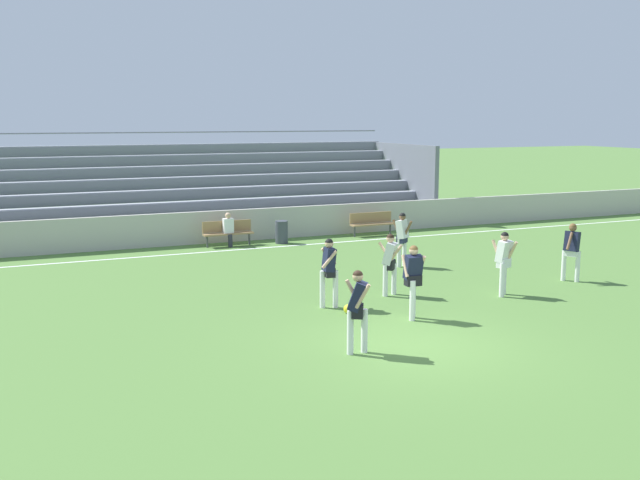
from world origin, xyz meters
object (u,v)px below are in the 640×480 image
Objects in this scene: spectator_seated at (229,227)px; player_white_pressing_high at (390,259)px; player_white_overlapping at (402,235)px; soccer_ball at (348,309)px; player_dark_trailing_run at (358,304)px; player_dark_wide_right at (413,275)px; bench_near_wall_gap at (228,231)px; trash_bin at (282,232)px; player_white_dropping_back at (504,258)px; bleacher_stand at (160,188)px; player_dark_wide_left at (329,267)px; player_dark_challenging at (572,247)px; bench_near_bin at (372,222)px.

spectator_seated is 0.75× the size of player_white_pressing_high.
player_white_overlapping reaches higher than soccer_ball.
player_white_pressing_high is 2.28m from soccer_ball.
player_dark_trailing_run is 0.97× the size of player_dark_wide_right.
bench_near_wall_gap is 1.12× the size of player_white_pressing_high.
spectator_seated is at bearing 95.88° from player_dark_wide_right.
player_dark_wide_right is at bearing -94.46° from trash_bin.
player_white_dropping_back is (3.29, 1.00, -0.03)m from player_dark_wide_right.
bleacher_stand reaches higher than bench_near_wall_gap.
player_dark_wide_left is 5.46m from player_white_overlapping.
player_white_overlapping reaches higher than trash_bin.
player_dark_wide_left is at bearing 179.39° from player_dark_challenging.
spectator_seated is at bearing 175.61° from trash_bin.
bench_near_wall_gap is 11.07m from player_dark_wide_right.
player_dark_wide_right reaches higher than player_dark_wide_left.
player_white_overlapping reaches higher than player_white_dropping_back.
bleacher_stand is 4.83m from bench_near_wall_gap.
player_white_overlapping is (1.92, -5.44, 0.58)m from trash_bin.
player_white_overlapping reaches higher than bench_near_bin.
player_dark_trailing_run is (-1.12, -12.58, 0.29)m from spectator_seated.
bleacher_stand is 14.59m from soccer_ball.
bench_near_bin is 10.11m from player_white_dropping_back.
bleacher_stand reaches higher than player_white_pressing_high.
spectator_seated is 9.89m from soccer_ball.
player_white_pressing_high reaches higher than trash_bin.
player_white_overlapping reaches higher than player_dark_challenging.
player_dark_wide_right is at bearing -84.12° from spectator_seated.
bench_near_bin is at bearing 3.95° from trash_bin.
bench_near_wall_gap is 1.05× the size of player_dark_wide_right.
player_dark_wide_left is at bearing -91.30° from spectator_seated.
player_dark_trailing_run is at bearing -103.93° from trash_bin.
bleacher_stand is 13.55× the size of player_white_dropping_back.
bench_near_bin reaches higher than soccer_ball.
player_white_dropping_back reaches higher than bench_near_wall_gap.
soccer_ball is at bearing 179.78° from player_white_dropping_back.
spectator_seated is (0.00, -0.12, 0.16)m from bench_near_wall_gap.
player_white_pressing_high is at bearing -91.44° from trash_bin.
spectator_seated is at bearing 88.70° from player_dark_wide_left.
spectator_seated reaches higher than trash_bin.
player_white_overlapping is 7.60× the size of soccer_ball.
player_dark_challenging is at bearing -6.14° from player_white_pressing_high.
bleacher_stand is at bearing 148.70° from bench_near_bin.
player_dark_challenging is (5.25, -9.13, 0.56)m from trash_bin.
player_white_overlapping is 4.33m from player_white_dropping_back.
player_dark_trailing_run is at bearing -112.26° from soccer_ball.
bench_near_wall_gap is at bearing 180.00° from bench_near_bin.
bench_near_bin is 1.00× the size of bench_near_wall_gap.
player_dark_challenging is at bearing -52.51° from bench_near_wall_gap.
trash_bin is at bearing -7.75° from bench_near_wall_gap.
player_dark_wide_left reaches higher than bench_near_bin.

